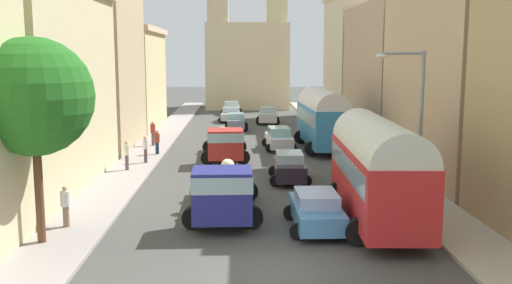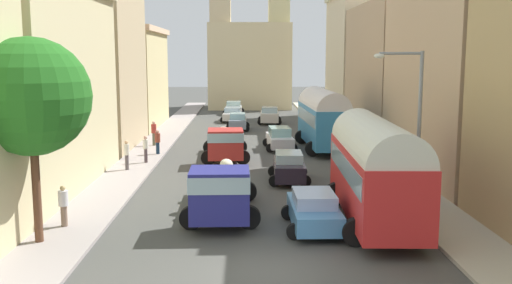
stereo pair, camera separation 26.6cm
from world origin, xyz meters
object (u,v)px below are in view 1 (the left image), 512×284
Objects in this scene: pedestrian_1 at (66,205)px; pedestrian_0 at (157,141)px; cargo_truck_0 at (223,190)px; pedestrian_3 at (153,132)px; car_5 at (279,138)px; car_1 at (231,114)px; parked_bus_0 at (377,166)px; pedestrian_4 at (145,148)px; streetlamp_near at (414,117)px; parked_bus_1 at (322,116)px; car_3 at (316,210)px; cargo_truck_1 at (225,142)px; pedestrian_2 at (127,154)px; car_2 at (232,108)px; car_0 at (236,122)px; car_4 at (289,167)px; car_6 at (268,115)px.

pedestrian_0 is at bearing 85.87° from pedestrian_1.
pedestrian_3 is at bearing 106.69° from cargo_truck_0.
car_1 is at bearing 101.93° from car_5.
parked_bus_0 is 16.74m from pedestrian_4.
pedestrian_3 reaches higher than car_1.
pedestrian_1 is at bearing -99.00° from car_1.
parked_bus_1 is at bearing 94.75° from streetlamp_near.
streetlamp_near reaches higher than pedestrian_4.
car_3 is at bearing -19.82° from cargo_truck_0.
car_3 is (3.61, -1.30, -0.48)m from cargo_truck_0.
pedestrian_1 is (-9.38, -18.70, 0.19)m from car_5.
pedestrian_2 is at bearing -147.99° from cargo_truck_1.
pedestrian_4 reaches higher than car_2.
pedestrian_0 is (-5.15, -13.12, 0.23)m from car_0.
parked_bus_1 is 2.08× the size of car_5.
pedestrian_4 is (-4.82, -22.98, 0.30)m from car_1.
pedestrian_0 is at bearing -99.58° from car_2.
parked_bus_0 is 1.34× the size of streetlamp_near.
cargo_truck_1 reaches higher than car_3.
cargo_truck_1 reaches higher than car_1.
car_5 is at bearing -81.39° from car_2.
cargo_truck_1 reaches higher than pedestrian_0.
parked_bus_1 is 18.99m from car_3.
cargo_truck_0 is 1.05× the size of streetlamp_near.
car_1 is (0.01, 21.75, -0.45)m from cargo_truck_1.
pedestrian_4 is at bearing 112.92° from cargo_truck_0.
car_0 is 0.92× the size of car_4.
car_0 is 21.22m from car_4.
pedestrian_4 is (-5.42, -16.16, 0.27)m from car_0.
car_5 reaches higher than car_0.
cargo_truck_1 is 3.96× the size of pedestrian_4.
pedestrian_2 is at bearing -100.46° from pedestrian_0.
pedestrian_4 is (0.89, 13.09, 0.05)m from pedestrian_1.
parked_bus_0 is at bearing 3.01° from pedestrian_1.
pedestrian_1 is (-5.71, -36.07, 0.25)m from car_1.
car_1 is at bearing 95.02° from car_0.
pedestrian_4 is at bearing -111.93° from car_6.
car_2 is 24.60m from car_5.
car_3 is 2.15× the size of pedestrian_3.
car_1 is 2.50× the size of pedestrian_4.
pedestrian_2 is at bearing -99.72° from car_2.
car_5 is at bearing -73.77° from car_0.
car_4 is 2.17× the size of pedestrian_2.
car_1 is (-6.29, 35.44, -1.59)m from parked_bus_0.
cargo_truck_0 is 1.80× the size of car_4.
pedestrian_2 is at bearing 146.62° from streetlamp_near.
cargo_truck_1 is 1.04× the size of streetlamp_near.
parked_bus_1 is at bearing 81.25° from car_3.
parked_bus_1 reaches higher than pedestrian_0.
cargo_truck_1 reaches higher than car_5.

